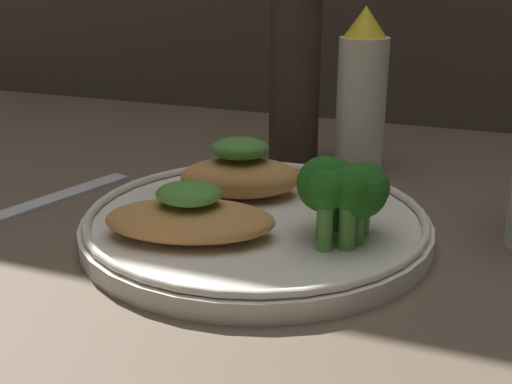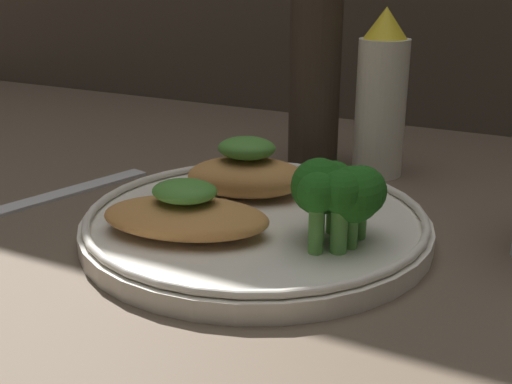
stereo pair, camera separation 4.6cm
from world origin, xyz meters
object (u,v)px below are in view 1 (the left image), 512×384
object	(u,v)px
plate	(256,223)
broccoli_bunch	(345,189)
pepper_grinder	(295,73)
sauce_bottle	(362,95)

from	to	relation	value
plate	broccoli_bunch	distance (cm)	8.14
broccoli_bunch	pepper_grinder	xyz separation A→B (cm)	(-10.05, 19.98, 4.01)
plate	sauce_bottle	size ratio (longest dim) A/B	1.65
broccoli_bunch	pepper_grinder	size ratio (longest dim) A/B	0.34
plate	broccoli_bunch	size ratio (longest dim) A/B	3.78
broccoli_bunch	pepper_grinder	distance (cm)	22.72
sauce_bottle	pepper_grinder	bearing A→B (deg)	-180.00
plate	pepper_grinder	bearing A→B (deg)	99.69
sauce_bottle	pepper_grinder	world-z (taller)	pepper_grinder
plate	sauce_bottle	world-z (taller)	sauce_bottle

